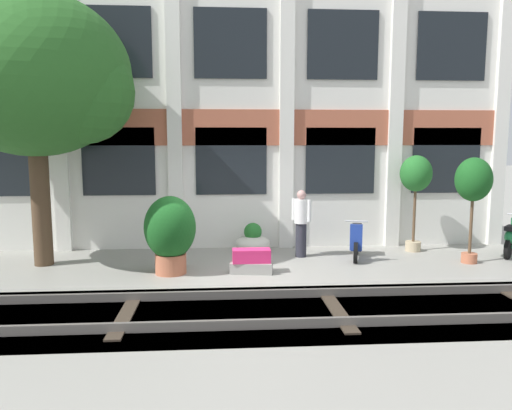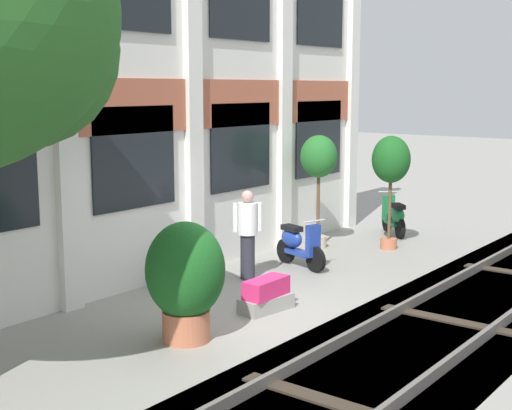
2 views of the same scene
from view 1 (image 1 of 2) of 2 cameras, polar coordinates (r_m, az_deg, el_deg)
ground_plane at (r=10.73m, az=-2.48°, el=-7.66°), size 80.00×80.00×0.00m
apartment_facade at (r=13.03m, az=-2.92°, el=12.55°), size 14.46×0.64×7.93m
rail_tracks at (r=8.38m, az=-1.97°, el=-13.06°), size 22.10×2.80×0.43m
broadleaf_tree at (r=12.02m, az=-24.06°, el=12.89°), size 4.34×4.13×5.93m
potted_plant_square_trough at (r=10.60m, az=-0.52°, el=-6.49°), size 0.94×0.51×0.51m
potted_plant_tall_urn at (r=13.01m, az=17.80°, el=2.92°), size 0.78×0.78×2.41m
potted_plant_fluted_column at (r=10.58m, az=-9.79°, el=-2.97°), size 1.08×1.08×1.64m
potted_plant_wide_bowl at (r=12.44m, az=-0.36°, el=-4.18°), size 0.88×0.88×0.75m
potted_plant_terracotta_small at (r=12.21m, az=23.60°, el=2.31°), size 0.81×0.81×2.41m
scooter_near_curb at (r=12.11m, az=11.41°, el=-3.91°), size 0.64×1.35×0.98m
scooter_second_parked at (r=13.52m, az=27.26°, el=-3.41°), size 1.02×1.06×0.98m
resident_by_doorway at (r=11.95m, az=5.18°, el=-1.86°), size 0.42×0.38×1.61m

